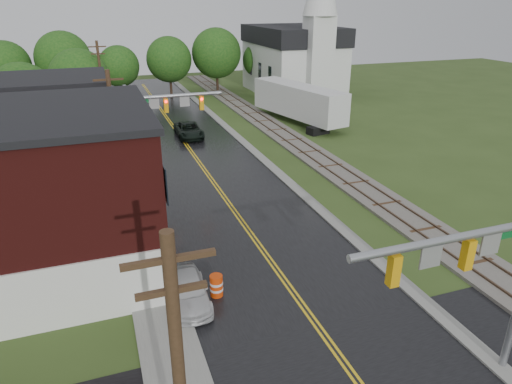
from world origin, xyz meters
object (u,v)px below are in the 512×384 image
utility_pole_c (102,83)px  construction_barrel (216,286)px  brick_building (2,201)px  church (296,53)px  tree_left_e (81,80)px  semi_trailer (299,101)px  traffic_signal_near (483,264)px  traffic_signal_far (157,113)px  pickup_white (189,290)px  utility_pole_b (116,138)px  tree_left_c (25,97)px  suv_dark (189,130)px

utility_pole_c → construction_barrel: (3.31, -34.00, -4.18)m
brick_building → utility_pole_c: bearing=78.9°
utility_pole_c → church: bearing=20.0°
tree_left_e → semi_trailer: 23.75m
tree_left_e → construction_barrel: size_ratio=7.48×
traffic_signal_near → tree_left_e: tree_left_e is taller
traffic_signal_far → pickup_white: traffic_signal_far is taller
pickup_white → brick_building: bearing=149.0°
brick_building → utility_pole_b: bearing=50.9°
traffic_signal_far → construction_barrel: traffic_signal_far is taller
pickup_white → construction_barrel: pickup_white is taller
utility_pole_c → pickup_white: size_ratio=2.21×
tree_left_c → church: bearing=22.2°
brick_building → church: 50.58m
brick_building → tree_left_c: 24.94m
church → traffic_signal_near: (-16.53, -51.74, -0.87)m
traffic_signal_near → construction_barrel: traffic_signal_near is taller
tree_left_e → construction_barrel: (5.36, -35.90, -4.27)m
semi_trailer → construction_barrel: size_ratio=12.69×
traffic_signal_near → utility_pole_c: 43.24m
brick_building → semi_trailer: bearing=42.1°
traffic_signal_far → construction_barrel: 17.57m
traffic_signal_far → tree_left_c: (-10.38, 12.90, -0.46)m
church → pickup_white: size_ratio=4.90×
church → traffic_signal_far: (-23.47, -26.74, -0.86)m
utility_pole_b → tree_left_e: (-2.05, 23.90, 0.09)m
traffic_signal_far → tree_left_e: size_ratio=0.90×
traffic_signal_far → utility_pole_b: 6.01m
church → utility_pole_b: size_ratio=2.22×
church → tree_left_c: 36.59m
brick_building → utility_pole_c: 29.56m
traffic_signal_far → semi_trailer: 20.85m
suv_dark → pickup_white: 27.45m
brick_building → traffic_signal_far: bearing=53.1°
construction_barrel → utility_pole_c: bearing=95.6°
traffic_signal_far → brick_building: bearing=-126.9°
church → tree_left_e: size_ratio=2.45×
semi_trailer → brick_building: bearing=-137.9°
utility_pole_c → tree_left_c: size_ratio=1.18×
traffic_signal_near → tree_left_c: size_ratio=0.96×
church → utility_pole_c: size_ratio=2.22×
brick_building → church: (32.48, 38.74, 1.68)m
church → traffic_signal_far: church is taller
traffic_signal_far → utility_pole_c: bearing=101.1°
church → suv_dark: church is taller
church → traffic_signal_far: 35.59m
brick_building → utility_pole_b: 9.03m
utility_pole_b → pickup_white: utility_pole_b is taller
utility_pole_b → tree_left_c: 19.24m
suv_dark → construction_barrel: bearing=-98.2°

